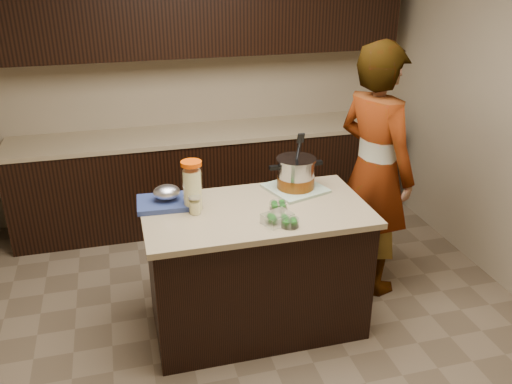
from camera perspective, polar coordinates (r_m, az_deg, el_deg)
The scene contains 13 objects.
ground_plane at distance 3.98m, azimuth -0.00°, elevation -13.51°, with size 4.00×4.00×0.00m, color brown.
room_shell at distance 3.23m, azimuth -0.00°, elevation 11.32°, with size 4.04×4.04×2.72m.
back_cabinets at distance 5.07m, azimuth -5.09°, elevation 6.98°, with size 3.60×0.63×2.33m.
island at distance 3.72m, azimuth -0.00°, elevation -8.00°, with size 1.46×0.81×0.90m.
dish_towel at distance 3.79m, azimuth 4.17°, elevation 0.38°, with size 0.36×0.36×0.02m, color #5D8B5F.
stock_pot at distance 3.75m, azimuth 4.21°, elevation 1.79°, with size 0.38×0.28×0.39m.
lemonade_pitcher at distance 3.47m, azimuth -6.71°, elevation 0.49°, with size 0.16×0.16×0.32m.
mason_jar at distance 3.44m, azimuth -6.44°, elevation -1.40°, with size 0.10×0.10×0.13m.
broccoli_tub_left at distance 3.49m, azimuth 2.37°, elevation -1.49°, with size 0.14×0.14×0.05m.
broccoli_tub_right at distance 3.28m, azimuth 3.57°, elevation -3.25°, with size 0.14×0.14×0.05m.
broccoli_tub_rect at distance 3.32m, azimuth 2.26°, elevation -2.84°, with size 0.21×0.18×0.06m.
blue_tray at distance 3.58m, azimuth -9.55°, elevation -0.72°, with size 0.36×0.29×0.13m.
person at distance 4.07m, azimuth 12.36°, elevation 2.19°, with size 0.69×0.45×1.90m, color gray.
Camera 1 is at (-0.81, -3.04, 2.44)m, focal length 38.00 mm.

